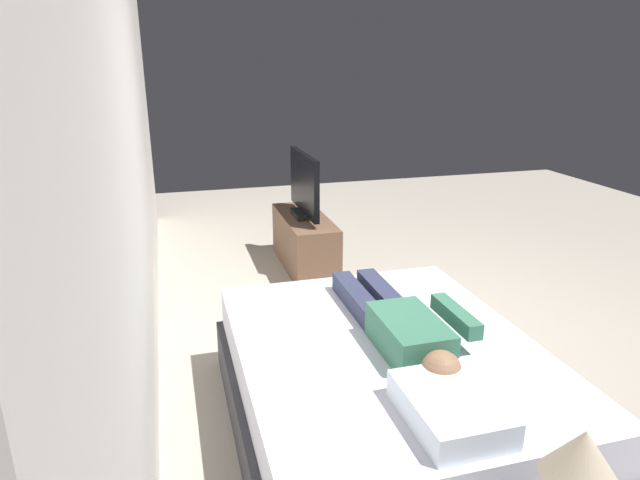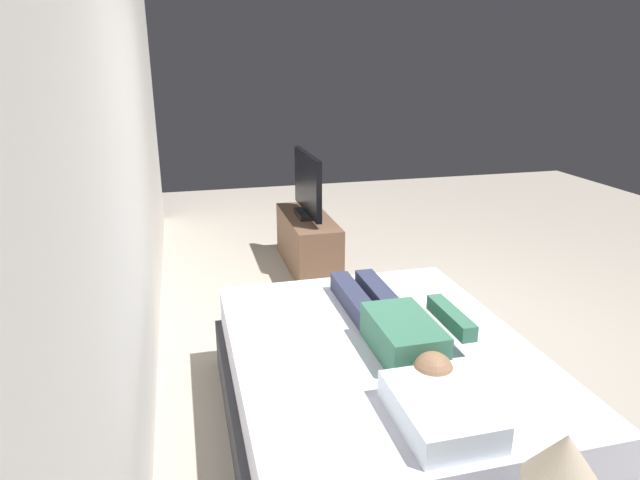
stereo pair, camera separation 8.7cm
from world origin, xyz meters
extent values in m
plane|color=#ADA393|center=(0.00, 0.00, 0.00)|extent=(10.00, 10.00, 0.00)
cube|color=silver|center=(0.40, 1.72, 1.40)|extent=(6.40, 0.10, 2.80)
cube|color=#333338|center=(-0.98, 0.52, 0.15)|extent=(1.93, 1.55, 0.30)
cube|color=white|center=(-0.98, 0.52, 0.42)|extent=(1.85, 1.47, 0.24)
cube|color=white|center=(-1.62, 0.52, 0.60)|extent=(0.48, 0.34, 0.12)
cube|color=#387056|center=(-1.08, 0.45, 0.63)|extent=(0.48, 0.28, 0.18)
sphere|color=#936B4C|center=(-1.41, 0.45, 0.63)|extent=(0.18, 0.18, 0.18)
cube|color=#2D334C|center=(-0.54, 0.37, 0.60)|extent=(0.60, 0.11, 0.11)
cube|color=#2D334C|center=(-0.54, 0.53, 0.60)|extent=(0.60, 0.11, 0.11)
cube|color=#387056|center=(-1.02, 0.17, 0.67)|extent=(0.40, 0.08, 0.08)
cube|color=black|center=(-0.80, 0.03, 0.55)|extent=(0.15, 0.04, 0.02)
cube|color=brown|center=(1.53, 0.31, 0.25)|extent=(1.10, 0.40, 0.50)
cube|color=black|center=(1.53, 0.31, 0.53)|extent=(0.32, 0.20, 0.05)
cube|color=black|center=(1.53, 0.31, 0.82)|extent=(0.88, 0.05, 0.54)
cone|color=beige|center=(-2.24, 0.46, 0.86)|extent=(0.22, 0.22, 0.16)
camera|label=1|loc=(-3.28, 1.51, 1.92)|focal=31.09mm
camera|label=2|loc=(-3.30, 1.43, 1.92)|focal=31.09mm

